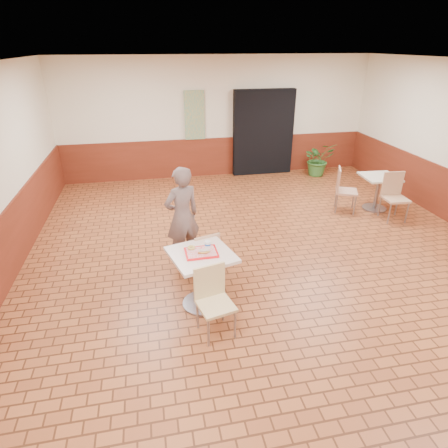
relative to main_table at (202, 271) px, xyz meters
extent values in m
cube|color=brown|center=(1.25, 0.51, -0.54)|extent=(8.00, 10.00, 0.01)
cube|color=white|center=(1.25, 0.51, 2.46)|extent=(8.00, 10.00, 0.01)
cube|color=beige|center=(1.25, 5.51, 0.96)|extent=(8.00, 0.01, 3.00)
cube|color=maroon|center=(1.25, 5.49, -0.04)|extent=(8.00, 0.04, 1.00)
cube|color=black|center=(2.45, 5.39, 0.56)|extent=(1.60, 0.22, 2.20)
cube|color=gray|center=(0.65, 5.45, 1.06)|extent=(0.50, 0.03, 1.20)
cube|color=beige|center=(0.00, 0.00, 0.24)|extent=(0.76, 0.76, 0.04)
cylinder|color=gray|center=(0.00, 0.00, -0.16)|extent=(0.08, 0.08, 0.76)
cylinder|color=gray|center=(0.00, 0.00, -0.53)|extent=(0.55, 0.55, 0.03)
cube|color=#D7BD81|center=(0.08, -0.59, -0.13)|extent=(0.49, 0.49, 0.04)
cube|color=#D7BD81|center=(0.04, -0.41, 0.11)|extent=(0.40, 0.12, 0.44)
cylinder|color=gray|center=(-0.05, -0.80, -0.35)|extent=(0.03, 0.03, 0.39)
cylinder|color=gray|center=(0.29, -0.72, -0.35)|extent=(0.03, 0.03, 0.39)
cylinder|color=gray|center=(-0.13, -0.46, -0.35)|extent=(0.03, 0.03, 0.39)
cylinder|color=gray|center=(0.21, -0.38, -0.35)|extent=(0.03, 0.03, 0.39)
cube|color=tan|center=(0.10, 0.58, -0.15)|extent=(0.48, 0.48, 0.04)
cube|color=tan|center=(0.14, 0.41, 0.08)|extent=(0.38, 0.13, 0.42)
cylinder|color=gray|center=(0.21, 0.78, -0.35)|extent=(0.03, 0.03, 0.38)
cylinder|color=gray|center=(-0.11, 0.69, -0.35)|extent=(0.03, 0.03, 0.38)
cylinder|color=gray|center=(0.30, 0.46, -0.35)|extent=(0.03, 0.03, 0.38)
cylinder|color=gray|center=(-0.02, 0.37, -0.35)|extent=(0.03, 0.03, 0.38)
imported|color=#6E5A55|center=(-0.12, 1.19, 0.26)|extent=(0.69, 0.58, 1.61)
cube|color=red|center=(0.00, 0.00, 0.28)|extent=(0.41, 0.32, 0.02)
cube|color=#E18585|center=(0.00, 0.00, 0.29)|extent=(0.37, 0.28, 0.00)
torus|color=gold|center=(-0.11, 0.10, 0.31)|extent=(0.12, 0.12, 0.03)
ellipsoid|color=gold|center=(0.03, -0.04, 0.31)|extent=(0.15, 0.08, 0.04)
cube|color=white|center=(0.03, -0.04, 0.33)|extent=(0.13, 0.06, 0.01)
ellipsoid|color=#AC4C17|center=(-0.03, -0.04, 0.30)|extent=(0.04, 0.03, 0.02)
cylinder|color=white|center=(0.10, 0.08, 0.34)|extent=(0.08, 0.08, 0.10)
cylinder|color=blue|center=(0.10, 0.08, 0.34)|extent=(0.08, 0.08, 0.02)
cube|color=beige|center=(4.14, 2.52, 0.18)|extent=(0.70, 0.70, 0.04)
cylinder|color=gray|center=(4.14, 2.52, -0.19)|extent=(0.08, 0.08, 0.70)
cylinder|color=gray|center=(4.14, 2.52, -0.53)|extent=(0.51, 0.51, 0.03)
cube|color=tan|center=(3.44, 2.55, -0.11)|extent=(0.57, 0.57, 0.04)
cube|color=tan|center=(3.26, 2.63, 0.15)|extent=(0.20, 0.40, 0.47)
cylinder|color=gray|center=(3.53, 2.31, -0.34)|extent=(0.03, 0.03, 0.42)
cylinder|color=gray|center=(3.68, 2.65, -0.34)|extent=(0.03, 0.03, 0.42)
cylinder|color=gray|center=(3.20, 2.46, -0.34)|extent=(0.03, 0.03, 0.42)
cylinder|color=gray|center=(3.35, 2.80, -0.34)|extent=(0.03, 0.03, 0.42)
cube|color=tan|center=(4.18, 1.96, -0.10)|extent=(0.46, 0.46, 0.04)
cube|color=tan|center=(4.19, 2.15, 0.16)|extent=(0.44, 0.06, 0.48)
cylinder|color=gray|center=(3.98, 1.78, -0.33)|extent=(0.03, 0.03, 0.43)
cylinder|color=gray|center=(4.35, 1.76, -0.33)|extent=(0.03, 0.03, 0.43)
cylinder|color=gray|center=(4.01, 2.16, -0.33)|extent=(0.03, 0.03, 0.43)
cylinder|color=gray|center=(4.38, 2.13, -0.33)|extent=(0.03, 0.03, 0.43)
imported|color=#336C2B|center=(3.87, 4.91, -0.10)|extent=(0.86, 0.77, 0.89)
camera|label=1|loc=(-0.54, -4.13, 2.71)|focal=30.00mm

